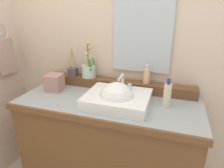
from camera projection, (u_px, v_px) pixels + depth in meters
name	position (u px, v px, depth m)	size (l,w,h in m)	color
wall_back	(123.00, 42.00, 1.67)	(2.87, 0.20, 2.45)	beige
vanity_cabinet	(109.00, 147.00, 1.61)	(1.35, 0.59, 0.86)	brown
back_ledge	(117.00, 85.00, 1.64)	(1.27, 0.10, 0.08)	brown
sink_basin	(117.00, 100.00, 1.37)	(0.45, 0.37, 0.28)	white
potted_plant	(89.00, 69.00, 1.68)	(0.12, 0.12, 0.30)	silver
soap_dispenser	(147.00, 76.00, 1.54)	(0.05, 0.06, 0.15)	#E4B589
reed_diffuser	(73.00, 71.00, 1.72)	(0.11, 0.11, 0.24)	#54454E
lotion_bottle	(167.00, 95.00, 1.33)	(0.05, 0.06, 0.20)	beige
tissue_box	(54.00, 82.00, 1.61)	(0.13, 0.13, 0.14)	tan
mirror	(142.00, 30.00, 1.48)	(0.46, 0.02, 0.65)	silver
towel_ring	(0.00, 32.00, 1.67)	(0.16, 0.16, 0.01)	silver
hand_towel	(7.00, 56.00, 1.74)	(0.02, 0.18, 0.31)	tan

